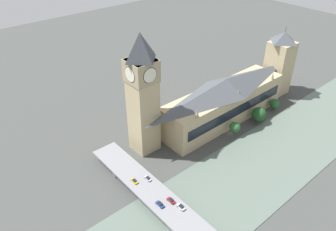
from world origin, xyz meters
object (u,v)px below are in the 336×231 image
(parliament_hall, at_px, (224,100))
(car_northbound_mid, at_px, (134,181))
(car_southbound_lead, at_px, (148,178))
(car_northbound_tail, at_px, (171,200))
(victoria_tower, at_px, (279,63))
(clock_tower, at_px, (142,91))
(road_bridge, at_px, (180,218))
(car_southbound_mid, at_px, (160,204))
(car_northbound_lead, at_px, (181,207))

(parliament_hall, xyz_separation_m, car_northbound_mid, (-13.94, 81.41, -8.94))
(car_southbound_lead, bearing_deg, car_northbound_mid, 64.54)
(car_northbound_tail, bearing_deg, victoria_tower, -75.26)
(parliament_hall, xyz_separation_m, clock_tower, (9.90, 56.97, 22.78))
(clock_tower, distance_m, road_bridge, 67.17)
(road_bridge, bearing_deg, car_southbound_mid, 13.94)
(clock_tower, xyz_separation_m, road_bridge, (-54.08, 21.67, -33.42))
(car_southbound_lead, bearing_deg, parliament_hall, -77.36)
(parliament_hall, relative_size, car_northbound_lead, 21.86)
(victoria_tower, height_order, car_southbound_lead, victoria_tower)
(parliament_hall, bearing_deg, clock_tower, 80.14)
(victoria_tower, xyz_separation_m, car_northbound_mid, (-14.00, 139.65, -17.29))
(parliament_hall, height_order, road_bridge, parliament_hall)
(clock_tower, height_order, victoria_tower, clock_tower)
(clock_tower, bearing_deg, victoria_tower, -94.88)
(parliament_hall, xyz_separation_m, car_northbound_lead, (-41.13, 74.96, -8.84))
(victoria_tower, distance_m, car_southbound_lead, 135.68)
(car_northbound_mid, bearing_deg, parliament_hall, -80.28)
(parliament_hall, bearing_deg, car_southbound_mid, 112.53)
(car_southbound_mid, bearing_deg, car_southbound_lead, -19.60)
(clock_tower, distance_m, car_northbound_tail, 58.31)
(car_northbound_lead, bearing_deg, car_southbound_lead, 0.69)
(clock_tower, relative_size, car_northbound_tail, 16.50)
(car_southbound_mid, bearing_deg, car_northbound_mid, 0.47)
(parliament_hall, xyz_separation_m, road_bridge, (-44.18, 78.65, -10.64))
(car_northbound_mid, height_order, car_southbound_mid, car_southbound_mid)
(car_northbound_lead, bearing_deg, car_southbound_mid, 40.22)
(car_northbound_tail, bearing_deg, parliament_hall, -65.09)
(road_bridge, xyz_separation_m, car_southbound_lead, (27.31, -3.39, 1.70))
(car_northbound_mid, bearing_deg, car_northbound_lead, -166.66)
(parliament_hall, distance_m, car_northbound_tail, 84.16)
(car_northbound_lead, relative_size, car_southbound_mid, 0.94)
(car_southbound_mid, bearing_deg, car_northbound_lead, -139.78)
(victoria_tower, bearing_deg, road_bridge, 107.91)
(road_bridge, distance_m, car_northbound_lead, 5.11)
(parliament_hall, height_order, clock_tower, clock_tower)
(car_northbound_mid, distance_m, car_southbound_mid, 19.76)
(car_northbound_mid, bearing_deg, car_southbound_mid, -179.53)
(car_northbound_tail, height_order, car_southbound_mid, car_southbound_mid)
(parliament_hall, height_order, victoria_tower, victoria_tower)
(car_northbound_lead, distance_m, car_northbound_tail, 5.96)
(victoria_tower, height_order, road_bridge, victoria_tower)
(clock_tower, height_order, road_bridge, clock_tower)
(clock_tower, height_order, car_southbound_mid, clock_tower)
(victoria_tower, xyz_separation_m, car_southbound_mid, (-33.75, 139.49, -17.22))
(car_southbound_lead, bearing_deg, car_southbound_mid, 160.40)
(victoria_tower, xyz_separation_m, car_northbound_lead, (-41.19, 133.21, -17.19))
(car_northbound_lead, height_order, car_northbound_mid, car_northbound_lead)
(clock_tower, bearing_deg, parliament_hall, -99.86)
(victoria_tower, relative_size, car_northbound_lead, 11.92)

